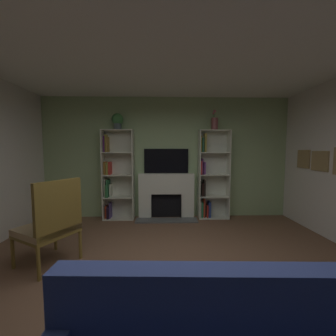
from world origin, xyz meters
The scene contains 10 objects.
ground_plane centered at (0.00, 0.00, 0.00)m, with size 6.76×6.76×0.00m, color brown.
wall_back_accent centered at (0.00, 2.71, 1.38)m, with size 5.75×0.06×2.77m, color #9BB983.
ceiling centered at (0.00, 0.00, 2.80)m, with size 5.75×5.48×0.06m, color white.
fireplace centered at (0.00, 2.57, 0.54)m, with size 1.36×0.51×1.03m.
tv centered at (0.00, 2.65, 1.31)m, with size 1.01×0.06×0.56m, color black.
bookshelf_left centered at (-1.15, 2.57, 0.97)m, with size 0.69×0.32×2.01m.
bookshelf_right centered at (1.00, 2.58, 0.93)m, with size 0.69×0.30×2.01m.
potted_plant centered at (-1.08, 2.53, 2.21)m, with size 0.25×0.25×0.36m.
vase_with_flowers centered at (1.08, 2.53, 2.16)m, with size 0.15×0.15×0.45m.
armchair centered at (-1.57, 0.59, 0.58)m, with size 0.84×0.85×1.17m.
Camera 1 is at (-0.08, -2.16, 1.54)m, focal length 22.26 mm.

